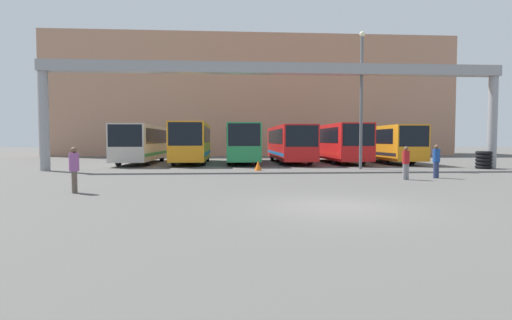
{
  "coord_description": "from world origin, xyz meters",
  "views": [
    {
      "loc": [
        -3.21,
        -11.36,
        1.95
      ],
      "look_at": [
        -1.24,
        16.96,
        0.52
      ],
      "focal_mm": 28.0,
      "sensor_mm": 36.0,
      "label": 1
    }
  ],
  "objects_px": {
    "bus_slot_0": "(142,142)",
    "pedestrian_near_right": "(74,169)",
    "traffic_cone": "(258,166)",
    "tire_stack": "(484,160)",
    "bus_slot_1": "(192,141)",
    "bus_slot_2": "(242,141)",
    "bus_slot_3": "(289,142)",
    "pedestrian_near_center": "(436,160)",
    "bus_slot_4": "(338,141)",
    "lamp_post": "(361,95)",
    "pedestrian_mid_left": "(406,162)",
    "bus_slot_5": "(383,142)"
  },
  "relations": [
    {
      "from": "bus_slot_1",
      "to": "bus_slot_2",
      "type": "height_order",
      "value": "bus_slot_1"
    },
    {
      "from": "bus_slot_2",
      "to": "bus_slot_5",
      "type": "relative_size",
      "value": 0.97
    },
    {
      "from": "bus_slot_5",
      "to": "pedestrian_mid_left",
      "type": "distance_m",
      "value": 15.95
    },
    {
      "from": "traffic_cone",
      "to": "tire_stack",
      "type": "relative_size",
      "value": 0.51
    },
    {
      "from": "bus_slot_5",
      "to": "pedestrian_near_right",
      "type": "height_order",
      "value": "bus_slot_5"
    },
    {
      "from": "bus_slot_1",
      "to": "pedestrian_mid_left",
      "type": "bearing_deg",
      "value": -51.09
    },
    {
      "from": "lamp_post",
      "to": "bus_slot_2",
      "type": "bearing_deg",
      "value": 134.91
    },
    {
      "from": "bus_slot_0",
      "to": "pedestrian_mid_left",
      "type": "relative_size",
      "value": 6.67
    },
    {
      "from": "bus_slot_0",
      "to": "traffic_cone",
      "type": "relative_size",
      "value": 17.74
    },
    {
      "from": "bus_slot_3",
      "to": "bus_slot_0",
      "type": "bearing_deg",
      "value": -177.84
    },
    {
      "from": "pedestrian_mid_left",
      "to": "bus_slot_4",
      "type": "bearing_deg",
      "value": -109.94
    },
    {
      "from": "traffic_cone",
      "to": "tire_stack",
      "type": "distance_m",
      "value": 15.43
    },
    {
      "from": "bus_slot_2",
      "to": "bus_slot_4",
      "type": "relative_size",
      "value": 1.01
    },
    {
      "from": "pedestrian_near_right",
      "to": "pedestrian_near_center",
      "type": "relative_size",
      "value": 0.99
    },
    {
      "from": "bus_slot_2",
      "to": "lamp_post",
      "type": "xyz_separation_m",
      "value": [
        7.74,
        -7.76,
        3.07
      ]
    },
    {
      "from": "tire_stack",
      "to": "traffic_cone",
      "type": "bearing_deg",
      "value": -177.94
    },
    {
      "from": "bus_slot_1",
      "to": "bus_slot_2",
      "type": "xyz_separation_m",
      "value": [
        4.15,
        0.43,
        -0.04
      ]
    },
    {
      "from": "bus_slot_0",
      "to": "pedestrian_near_right",
      "type": "height_order",
      "value": "bus_slot_0"
    },
    {
      "from": "bus_slot_0",
      "to": "tire_stack",
      "type": "distance_m",
      "value": 25.74
    },
    {
      "from": "bus_slot_0",
      "to": "pedestrian_near_center",
      "type": "relative_size",
      "value": 6.37
    },
    {
      "from": "bus_slot_0",
      "to": "traffic_cone",
      "type": "bearing_deg",
      "value": -42.85
    },
    {
      "from": "pedestrian_near_center",
      "to": "bus_slot_2",
      "type": "bearing_deg",
      "value": -84.81
    },
    {
      "from": "pedestrian_near_right",
      "to": "pedestrian_near_center",
      "type": "bearing_deg",
      "value": 81.11
    },
    {
      "from": "bus_slot_3",
      "to": "bus_slot_4",
      "type": "bearing_deg",
      "value": -4.63
    },
    {
      "from": "bus_slot_4",
      "to": "pedestrian_near_center",
      "type": "height_order",
      "value": "bus_slot_4"
    },
    {
      "from": "bus_slot_2",
      "to": "pedestrian_near_center",
      "type": "xyz_separation_m",
      "value": [
        9.49,
        -14.28,
        -0.95
      ]
    },
    {
      "from": "bus_slot_4",
      "to": "bus_slot_2",
      "type": "bearing_deg",
      "value": 179.56
    },
    {
      "from": "bus_slot_0",
      "to": "bus_slot_2",
      "type": "height_order",
      "value": "bus_slot_2"
    },
    {
      "from": "bus_slot_3",
      "to": "pedestrian_near_right",
      "type": "distance_m",
      "value": 22.1
    },
    {
      "from": "bus_slot_5",
      "to": "pedestrian_near_center",
      "type": "relative_size",
      "value": 6.83
    },
    {
      "from": "bus_slot_1",
      "to": "tire_stack",
      "type": "bearing_deg",
      "value": -20.55
    },
    {
      "from": "tire_stack",
      "to": "bus_slot_2",
      "type": "bearing_deg",
      "value": 153.55
    },
    {
      "from": "pedestrian_mid_left",
      "to": "traffic_cone",
      "type": "relative_size",
      "value": 2.66
    },
    {
      "from": "bus_slot_0",
      "to": "bus_slot_4",
      "type": "relative_size",
      "value": 0.98
    },
    {
      "from": "pedestrian_near_right",
      "to": "pedestrian_mid_left",
      "type": "height_order",
      "value": "pedestrian_near_right"
    },
    {
      "from": "bus_slot_1",
      "to": "bus_slot_3",
      "type": "distance_m",
      "value": 8.33
    },
    {
      "from": "bus_slot_3",
      "to": "pedestrian_near_center",
      "type": "relative_size",
      "value": 6.92
    },
    {
      "from": "bus_slot_2",
      "to": "pedestrian_near_center",
      "type": "distance_m",
      "value": 17.17
    },
    {
      "from": "bus_slot_1",
      "to": "bus_slot_2",
      "type": "bearing_deg",
      "value": 5.92
    },
    {
      "from": "bus_slot_3",
      "to": "lamp_post",
      "type": "xyz_separation_m",
      "value": [
        3.59,
        -8.03,
        3.14
      ]
    },
    {
      "from": "bus_slot_4",
      "to": "lamp_post",
      "type": "bearing_deg",
      "value": -94.2
    },
    {
      "from": "bus_slot_1",
      "to": "bus_slot_5",
      "type": "bearing_deg",
      "value": 2.17
    },
    {
      "from": "bus_slot_4",
      "to": "pedestrian_near_center",
      "type": "bearing_deg",
      "value": -85.22
    },
    {
      "from": "bus_slot_1",
      "to": "bus_slot_5",
      "type": "height_order",
      "value": "bus_slot_1"
    },
    {
      "from": "pedestrian_near_center",
      "to": "traffic_cone",
      "type": "distance_m",
      "value": 10.42
    },
    {
      "from": "bus_slot_4",
      "to": "tire_stack",
      "type": "relative_size",
      "value": 9.31
    },
    {
      "from": "pedestrian_near_center",
      "to": "pedestrian_mid_left",
      "type": "height_order",
      "value": "pedestrian_near_center"
    },
    {
      "from": "pedestrian_mid_left",
      "to": "pedestrian_near_center",
      "type": "bearing_deg",
      "value": -177.54
    },
    {
      "from": "lamp_post",
      "to": "pedestrian_near_right",
      "type": "bearing_deg",
      "value": -142.48
    },
    {
      "from": "bus_slot_2",
      "to": "lamp_post",
      "type": "height_order",
      "value": "lamp_post"
    }
  ]
}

